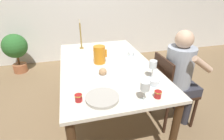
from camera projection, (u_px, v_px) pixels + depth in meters
name	position (u px, v px, depth m)	size (l,w,h in m)	color
ground_plane	(107.00, 116.00, 2.35)	(20.00, 20.00, 0.00)	#7F6647
dining_table	(107.00, 72.00, 2.05)	(1.03, 1.69, 0.76)	silver
chair_person_side	(170.00, 89.00, 2.07)	(0.42, 0.42, 0.88)	#331E14
person_seated	(181.00, 73.00, 1.96)	(0.39, 0.41, 1.18)	#33333D
red_pitcher	(99.00, 55.00, 2.00)	(0.16, 0.13, 0.20)	orange
wine_glass_water	(153.00, 65.00, 1.67)	(0.07, 0.07, 0.18)	white
wine_glass_juice	(145.00, 87.00, 1.34)	(0.07, 0.07, 0.17)	white
teacup_near_person	(154.00, 83.00, 1.58)	(0.14, 0.14, 0.06)	silver
teacup_across	(131.00, 54.00, 2.23)	(0.14, 0.14, 0.06)	silver
serving_tray	(102.00, 98.00, 1.40)	(0.27, 0.27, 0.03)	#B7B2A8
bread_plate	(103.00, 73.00, 1.76)	(0.18, 0.18, 0.08)	silver
jam_jar_amber	(158.00, 94.00, 1.41)	(0.06, 0.06, 0.06)	#A81E1E
jam_jar_red	(79.00, 98.00, 1.37)	(0.06, 0.06, 0.06)	#A81E1E
candlestick_tall	(81.00, 37.00, 2.42)	(0.06, 0.06, 0.41)	olive
potted_plant	(15.00, 48.00, 3.30)	(0.45, 0.45, 0.77)	#A8603D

